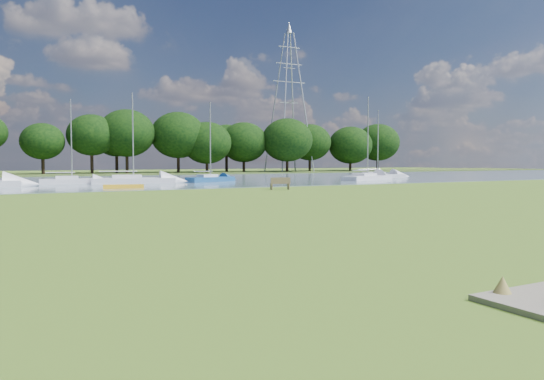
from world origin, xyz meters
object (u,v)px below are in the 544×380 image
sailboat_1 (133,178)px  sailboat_2 (71,179)px  kayak (123,186)px  sailboat_5 (377,174)px  sailboat_7 (210,177)px  riverbank_bench (280,183)px  pylon (289,78)px  sailboat_3 (367,176)px

sailboat_1 → sailboat_2: sailboat_1 is taller
kayak → sailboat_5: bearing=26.0°
sailboat_7 → sailboat_5: bearing=-17.9°
sailboat_1 → sailboat_7: 8.29m
riverbank_bench → sailboat_2: 21.84m
sailboat_5 → riverbank_bench: bearing=-138.4°
pylon → sailboat_2: size_ratio=3.48×
kayak → sailboat_5: sailboat_5 is taller
sailboat_3 → riverbank_bench: bearing=-165.6°
sailboat_5 → sailboat_1: bearing=-172.2°
sailboat_1 → sailboat_3: sailboat_3 is taller
sailboat_1 → sailboat_7: bearing=12.1°
sailboat_5 → kayak: bearing=-158.1°
pylon → sailboat_3: size_ratio=2.96×
pylon → sailboat_7: 50.21m
sailboat_7 → pylon: bearing=30.5°
riverbank_bench → sailboat_5: 28.56m
sailboat_1 → sailboat_5: 31.31m
pylon → sailboat_7: size_ratio=3.36×
sailboat_2 → sailboat_3: size_ratio=0.85×
riverbank_bench → pylon: (30.88, 51.79, 17.50)m
kayak → sailboat_7: sailboat_7 is taller
sailboat_5 → sailboat_7: 23.02m
pylon → sailboat_7: (-30.53, -35.85, -17.45)m
kayak → sailboat_2: size_ratio=0.39×
riverbank_bench → sailboat_1: sailboat_1 is taller
sailboat_5 → sailboat_3: bearing=-132.0°
kayak → pylon: bearing=57.7°
kayak → pylon: pylon is taller
kayak → sailboat_3: sailboat_3 is taller
sailboat_5 → sailboat_7: bearing=-172.3°
riverbank_bench → pylon: bearing=75.1°
riverbank_bench → sailboat_5: bearing=51.0°
pylon → sailboat_1: (-38.81, -36.10, -17.45)m
sailboat_1 → sailboat_5: size_ratio=1.03×
sailboat_2 → sailboat_5: size_ratio=0.94×
riverbank_bench → sailboat_7: 15.95m
riverbank_bench → sailboat_2: sailboat_2 is taller
riverbank_bench → kayak: bearing=162.8°
riverbank_bench → sailboat_1: size_ratio=0.19×
sailboat_2 → kayak: bearing=-69.1°
sailboat_2 → sailboat_1: bearing=-9.2°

